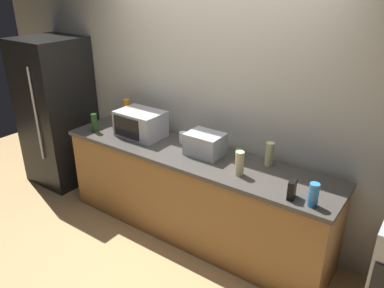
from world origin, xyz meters
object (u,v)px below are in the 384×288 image
bottle_wine (94,123)px  toaster_oven (205,144)px  refrigerator (57,112)px  microwave (141,124)px  bottle_hand_soap (240,163)px  mug_green (239,154)px  bottle_spray_cleaner (314,195)px  bottle_dish_soap (127,112)px  mug_white (183,137)px  cordless_phone (292,189)px  bottle_vinegar (269,154)px

bottle_wine → toaster_oven: bearing=9.5°
refrigerator → microwave: refrigerator is taller
microwave → bottle_hand_soap: bearing=-7.0°
bottle_hand_soap → mug_green: bearing=119.0°
bottle_spray_cleaner → bottle_dish_soap: bearing=169.7°
bottle_dish_soap → mug_white: 0.82m
microwave → bottle_dish_soap: size_ratio=1.61×
refrigerator → microwave: bearing=2.0°
refrigerator → bottle_dish_soap: refrigerator is taller
cordless_phone → bottle_hand_soap: size_ratio=0.70×
cordless_phone → mug_white: cordless_phone is taller
bottle_spray_cleaner → mug_green: bottle_spray_cleaner is taller
bottle_wine → bottle_hand_soap: (1.74, 0.05, 0.01)m
refrigerator → mug_white: (1.83, 0.16, 0.05)m
refrigerator → mug_green: 2.47m
bottle_dish_soap → bottle_hand_soap: bearing=-10.9°
bottle_dish_soap → mug_green: size_ratio=3.35×
microwave → bottle_wine: size_ratio=2.38×
refrigerator → bottle_spray_cleaner: bearing=-3.7°
bottle_dish_soap → cordless_phone: bearing=-10.8°
bottle_spray_cleaner → refrigerator: bearing=176.3°
bottle_wine → microwave: bearing=22.6°
microwave → bottle_dish_soap: bottle_dish_soap is taller
cordless_phone → mug_white: (-1.29, 0.36, -0.02)m
bottle_dish_soap → mug_green: bearing=-1.1°
mug_green → bottle_wine: bearing=-168.4°
refrigerator → bottle_dish_soap: 1.05m
refrigerator → bottle_vinegar: refrigerator is taller
bottle_vinegar → mug_white: bearing=-177.4°
microwave → bottle_wine: bearing=-157.4°
bottle_wine → bottle_vinegar: bottle_vinegar is taller
bottle_wine → bottle_vinegar: (1.87, 0.36, 0.01)m
toaster_oven → bottle_spray_cleaner: bearing=-13.5°
bottle_wine → refrigerator: bearing=170.1°
refrigerator → mug_white: refrigerator is taller
bottle_hand_soap → mug_white: (-0.79, 0.27, -0.05)m
toaster_oven → bottle_wine: toaster_oven is taller
bottle_spray_cleaner → mug_white: size_ratio=1.68×
bottle_wine → bottle_dish_soap: 0.39m
microwave → bottle_vinegar: size_ratio=2.24×
mug_white → mug_green: mug_white is taller
bottle_hand_soap → microwave: bearing=173.0°
toaster_oven → bottle_spray_cleaner: size_ratio=1.85×
mug_green → bottle_spray_cleaner: bearing=-25.0°
bottle_hand_soap → bottle_wine: bearing=-178.4°
refrigerator → mug_green: bearing=4.0°
refrigerator → bottle_hand_soap: refrigerator is taller
microwave → bottle_spray_cleaner: bearing=-7.7°
bottle_spray_cleaner → cordless_phone: bearing=175.8°
cordless_phone → bottle_wine: size_ratio=0.74×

